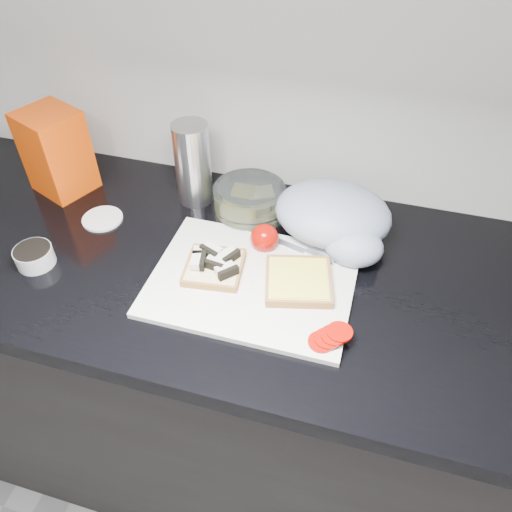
{
  "coord_description": "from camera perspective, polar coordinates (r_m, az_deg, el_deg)",
  "views": [
    {
      "loc": [
        0.34,
        0.48,
        1.63
      ],
      "look_at": [
        0.14,
        1.17,
        0.95
      ],
      "focal_mm": 35.0,
      "sensor_mm": 36.0,
      "label": 1
    }
  ],
  "objects": [
    {
      "name": "knife",
      "position": [
        1.06,
        5.14,
        0.73
      ],
      "size": [
        0.2,
        0.07,
        0.01
      ],
      "rotation": [
        0.0,
        0.0,
        -0.28
      ],
      "color": "silver",
      "rests_on": "cutting_board"
    },
    {
      "name": "bread_bag",
      "position": [
        1.29,
        -21.85,
        11.0
      ],
      "size": [
        0.16,
        0.16,
        0.2
      ],
      "primitive_type": "cube",
      "rotation": [
        0.0,
        0.0,
        -0.4
      ],
      "color": "red",
      "rests_on": "countertop"
    },
    {
      "name": "tub_lid",
      "position": [
        1.21,
        -17.14,
        4.09
      ],
      "size": [
        0.12,
        0.12,
        0.01
      ],
      "primitive_type": "cylinder",
      "rotation": [
        0.0,
        0.0,
        -0.42
      ],
      "color": "white",
      "rests_on": "countertop"
    },
    {
      "name": "bread_left",
      "position": [
        1.01,
        -4.82,
        -1.08
      ],
      "size": [
        0.13,
        0.13,
        0.04
      ],
      "rotation": [
        0.0,
        0.0,
        0.12
      ],
      "color": "beige",
      "rests_on": "cutting_board"
    },
    {
      "name": "countertop",
      "position": [
        1.09,
        -6.58,
        -0.43
      ],
      "size": [
        3.5,
        0.64,
        0.04
      ],
      "primitive_type": "cube",
      "color": "black",
      "rests_on": "base_cabinet"
    },
    {
      "name": "seed_tub",
      "position": [
        1.13,
        -24.02,
        0.05
      ],
      "size": [
        0.08,
        0.08,
        0.04
      ],
      "color": "#ADB2B3",
      "rests_on": "countertop"
    },
    {
      "name": "glass_bowl",
      "position": [
        1.16,
        -0.75,
        6.34
      ],
      "size": [
        0.17,
        0.17,
        0.07
      ],
      "rotation": [
        0.0,
        0.0,
        0.06
      ],
      "color": "silver",
      "rests_on": "countertop"
    },
    {
      "name": "whole_tomatoes",
      "position": [
        1.06,
        0.98,
        2.07
      ],
      "size": [
        0.06,
        0.06,
        0.06
      ],
      "rotation": [
        0.0,
        0.0,
        0.13
      ],
      "color": "#9C0A03",
      "rests_on": "countertop"
    },
    {
      "name": "steel_canister",
      "position": [
        1.17,
        -7.22,
        10.42
      ],
      "size": [
        0.08,
        0.08,
        0.2
      ],
      "primitive_type": "cylinder",
      "color": "#BBBBC0",
      "rests_on": "countertop"
    },
    {
      "name": "tomato_slices",
      "position": [
        0.9,
        8.48,
        -9.14
      ],
      "size": [
        0.08,
        0.08,
        0.02
      ],
      "rotation": [
        0.0,
        0.0,
        0.2
      ],
      "color": "#9C0A03",
      "rests_on": "cutting_board"
    },
    {
      "name": "bread_right",
      "position": [
        0.99,
        4.87,
        -2.85
      ],
      "size": [
        0.16,
        0.16,
        0.02
      ],
      "rotation": [
        0.0,
        0.0,
        0.24
      ],
      "color": "beige",
      "rests_on": "cutting_board"
    },
    {
      "name": "base_cabinet",
      "position": [
        1.44,
        -5.13,
        -13.49
      ],
      "size": [
        3.5,
        0.6,
        0.86
      ],
      "primitive_type": "cube",
      "color": "black",
      "rests_on": "ground"
    },
    {
      "name": "grocery_bag",
      "position": [
        1.09,
        9.08,
        4.33
      ],
      "size": [
        0.26,
        0.23,
        0.11
      ],
      "rotation": [
        0.0,
        0.0,
        -0.04
      ],
      "color": "#95A1B8",
      "rests_on": "countertop"
    },
    {
      "name": "cutting_board",
      "position": [
        1.0,
        -0.47,
        -2.97
      ],
      "size": [
        0.4,
        0.3,
        0.01
      ],
      "primitive_type": "cube",
      "color": "silver",
      "rests_on": "countertop"
    }
  ]
}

